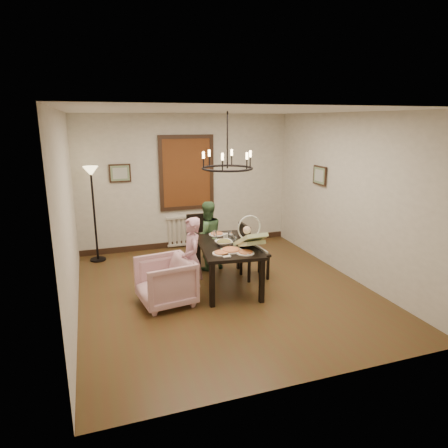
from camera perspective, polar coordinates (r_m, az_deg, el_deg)
room_shell at (r=6.46m, az=-0.91°, el=3.29°), size 4.51×5.00×2.81m
dining_table at (r=6.49m, az=0.45°, el=-3.55°), size 1.06×1.65×0.73m
chair_far at (r=7.61m, az=-3.51°, el=-2.22°), size 0.42×0.42×0.93m
chair_right at (r=6.91m, az=4.40°, el=-3.79°), size 0.44×0.44×0.98m
armchair at (r=6.03m, az=-8.36°, el=-8.12°), size 0.88×0.87×0.71m
elderly_woman at (r=6.04m, az=-4.62°, el=-6.09°), size 0.27×0.40×1.07m
seated_man at (r=7.29m, az=-2.45°, el=-2.49°), size 0.55×0.45×1.05m
baby_bouncer at (r=6.13m, az=3.78°, el=-2.04°), size 0.45×0.59×0.37m
salad_bowl at (r=6.39m, az=-0.02°, el=-2.65°), size 0.33×0.33×0.08m
pizza_platter at (r=6.09m, az=0.99°, el=-3.75°), size 0.30×0.30×0.04m
drinking_glass at (r=6.44m, az=1.54°, el=-2.34°), size 0.06×0.06×0.12m
window_blinds at (r=8.42m, az=-5.35°, el=7.28°), size 1.00×0.03×1.40m
radiator at (r=8.68m, az=-5.19°, el=-0.91°), size 0.92×0.12×0.62m
picture_back at (r=8.21m, az=-14.64°, el=7.04°), size 0.42×0.03×0.36m
picture_right at (r=7.83m, az=13.51°, el=6.76°), size 0.03×0.42×0.36m
floor_lamp at (r=8.01m, az=-18.02°, el=1.14°), size 0.30×0.30×1.80m
chandelier at (r=6.21m, az=0.48°, el=7.98°), size 0.80×0.80×0.04m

